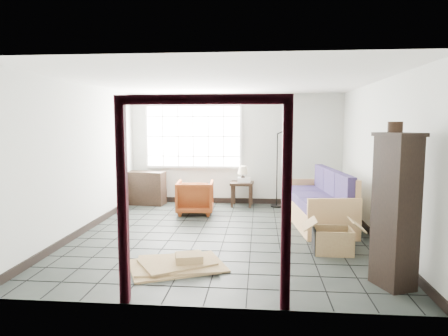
# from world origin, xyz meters

# --- Properties ---
(ground) EXTENTS (5.50, 5.50, 0.00)m
(ground) POSITION_xyz_m (0.00, 0.00, 0.00)
(ground) COLOR black
(ground) RESTS_ON ground
(room_shell) EXTENTS (5.02, 5.52, 2.61)m
(room_shell) POSITION_xyz_m (0.00, 0.03, 1.68)
(room_shell) COLOR beige
(room_shell) RESTS_ON ground
(window_panel) EXTENTS (2.32, 0.08, 1.52)m
(window_panel) POSITION_xyz_m (-1.00, 2.70, 1.60)
(window_panel) COLOR silver
(window_panel) RESTS_ON ground
(doorway_trim) EXTENTS (1.80, 0.08, 2.20)m
(doorway_trim) POSITION_xyz_m (0.00, -2.70, 1.38)
(doorway_trim) COLOR black
(doorway_trim) RESTS_ON ground
(futon_sofa) EXTENTS (1.14, 2.42, 1.03)m
(futon_sofa) POSITION_xyz_m (1.74, 0.91, 0.37)
(futon_sofa) COLOR #AD754E
(futon_sofa) RESTS_ON ground
(armchair) EXTENTS (0.81, 0.76, 0.78)m
(armchair) POSITION_xyz_m (-0.78, 1.56, 0.39)
(armchair) COLOR maroon
(armchair) RESTS_ON ground
(side_table) EXTENTS (0.54, 0.54, 0.56)m
(side_table) POSITION_xyz_m (0.18, 2.40, 0.46)
(side_table) COLOR black
(side_table) RESTS_ON ground
(table_lamp) EXTENTS (0.28, 0.28, 0.37)m
(table_lamp) POSITION_xyz_m (0.20, 2.41, 0.82)
(table_lamp) COLOR black
(table_lamp) RESTS_ON side_table
(projector) EXTENTS (0.31, 0.24, 0.10)m
(projector) POSITION_xyz_m (0.22, 2.42, 0.61)
(projector) COLOR silver
(projector) RESTS_ON side_table
(floor_lamp) EXTENTS (0.48, 0.37, 1.81)m
(floor_lamp) POSITION_xyz_m (1.09, 2.33, 0.97)
(floor_lamp) COLOR black
(floor_lamp) RESTS_ON ground
(console_shelf) EXTENTS (1.04, 0.50, 0.78)m
(console_shelf) POSITION_xyz_m (-2.15, 2.40, 0.39)
(console_shelf) COLOR black
(console_shelf) RESTS_ON ground
(tall_shelf) EXTENTS (0.54, 0.60, 1.81)m
(tall_shelf) POSITION_xyz_m (2.15, -2.02, 0.92)
(tall_shelf) COLOR black
(tall_shelf) RESTS_ON ground
(pot) EXTENTS (0.17, 0.17, 0.12)m
(pot) POSITION_xyz_m (2.11, -1.98, 1.87)
(pot) COLOR black
(pot) RESTS_ON tall_shelf
(open_box) EXTENTS (0.90, 0.46, 0.51)m
(open_box) POSITION_xyz_m (1.67, -0.82, 0.18)
(open_box) COLOR olive
(open_box) RESTS_ON ground
(cardboard_pile) EXTENTS (1.46, 1.28, 0.18)m
(cardboard_pile) POSITION_xyz_m (-0.49, -1.61, 0.05)
(cardboard_pile) COLOR olive
(cardboard_pile) RESTS_ON ground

